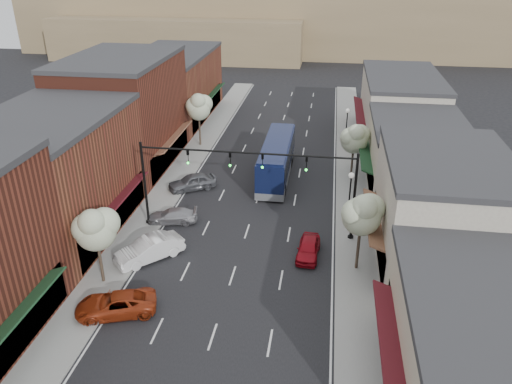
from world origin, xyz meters
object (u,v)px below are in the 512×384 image
at_px(parked_car_c, 172,216).
at_px(tree_left_far, 199,106).
at_px(signal_mast_right, 322,182).
at_px(tree_right_near, 363,213).
at_px(parked_car_a, 116,304).
at_px(tree_left_near, 95,228).
at_px(red_hatchback, 308,248).
at_px(tree_right_far, 355,138).
at_px(signal_mast_left, 174,173).
at_px(lamp_post_near, 350,190).
at_px(lamp_post_far, 347,121).
at_px(parked_car_d, 192,182).
at_px(parked_car_b, 149,249).
at_px(coach_bus, 277,159).

bearing_deg(parked_car_c, tree_left_far, 176.98).
xyz_separation_m(signal_mast_right, parked_car_c, (-11.82, 0.54, -4.04)).
xyz_separation_m(tree_right_near, parked_car_a, (-14.55, -6.78, -3.78)).
relative_size(tree_right_near, tree_left_near, 1.05).
distance_m(signal_mast_right, red_hatchback, 4.91).
relative_size(tree_left_far, parked_car_a, 1.27).
bearing_deg(tree_right_far, signal_mast_left, -139.46).
height_order(signal_mast_right, lamp_post_near, signal_mast_right).
height_order(lamp_post_far, parked_car_d, lamp_post_far).
xyz_separation_m(signal_mast_right, tree_right_far, (2.73, 11.95, -0.63)).
xyz_separation_m(tree_left_far, parked_car_d, (2.05, -11.14, -3.85)).
height_order(signal_mast_left, parked_car_a, signal_mast_left).
relative_size(parked_car_a, parked_car_b, 0.98).
bearing_deg(red_hatchback, coach_bus, 109.22).
relative_size(signal_mast_left, lamp_post_far, 1.85).
xyz_separation_m(parked_car_a, parked_car_b, (0.00, 5.99, 0.14)).
bearing_deg(signal_mast_left, parked_car_c, 137.11).
distance_m(signal_mast_right, coach_bus, 12.10).
bearing_deg(coach_bus, signal_mast_left, -121.72).
relative_size(tree_left_far, lamp_post_far, 1.38).
xyz_separation_m(tree_left_far, parked_car_a, (2.05, -28.78, -3.93)).
bearing_deg(parked_car_b, parked_car_a, -45.94).
bearing_deg(tree_left_far, parked_car_b, -84.85).
distance_m(lamp_post_near, parked_car_d, 14.82).
distance_m(tree_right_far, parked_car_a, 27.23).
bearing_deg(parked_car_d, red_hatchback, 17.26).
height_order(parked_car_b, parked_car_c, parked_car_b).
relative_size(signal_mast_right, signal_mast_left, 1.00).
height_order(tree_right_far, coach_bus, tree_right_far).
relative_size(lamp_post_near, parked_car_b, 0.90).
distance_m(lamp_post_near, parked_car_c, 14.34).
bearing_deg(signal_mast_left, lamp_post_far, 56.14).
bearing_deg(signal_mast_right, tree_right_far, 77.15).
xyz_separation_m(lamp_post_near, coach_bus, (-6.69, 8.38, -1.14)).
distance_m(tree_right_far, lamp_post_far, 8.13).
bearing_deg(tree_right_far, parked_car_c, -141.90).
distance_m(tree_left_near, lamp_post_near, 19.25).
distance_m(signal_mast_right, signal_mast_left, 11.24).
xyz_separation_m(tree_left_near, lamp_post_far, (16.05, 28.06, -1.22)).
relative_size(red_hatchback, parked_car_d, 0.86).
xyz_separation_m(lamp_post_near, lamp_post_far, (0.00, 17.50, 0.00)).
height_order(lamp_post_near, parked_car_a, lamp_post_near).
bearing_deg(tree_right_far, lamp_post_near, -93.31).
bearing_deg(lamp_post_near, tree_right_far, 86.69).
bearing_deg(parked_car_b, tree_left_near, -78.53).
distance_m(signal_mast_left, coach_bus, 13.09).
distance_m(coach_bus, parked_car_c, 12.73).
distance_m(tree_left_near, red_hatchback, 14.64).
distance_m(tree_right_near, coach_bus, 16.80).
bearing_deg(parked_car_a, signal_mast_right, 113.63).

